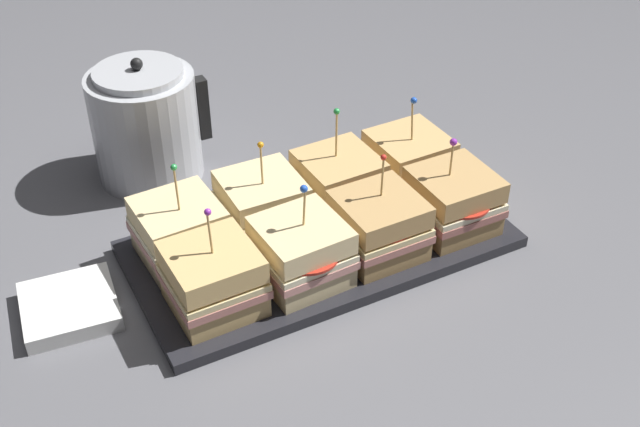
# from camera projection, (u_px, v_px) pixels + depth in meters

# --- Properties ---
(ground_plane) EXTENTS (6.00, 6.00, 0.00)m
(ground_plane) POSITION_uv_depth(u_px,v_px,m) (320.00, 249.00, 1.23)
(ground_plane) COLOR slate
(serving_platter) EXTENTS (0.57, 0.29, 0.02)m
(serving_platter) POSITION_uv_depth(u_px,v_px,m) (320.00, 244.00, 1.23)
(serving_platter) COLOR #232328
(serving_platter) RESTS_ON ground_plane
(sandwich_front_far_left) EXTENTS (0.12, 0.12, 0.16)m
(sandwich_front_far_left) POSITION_uv_depth(u_px,v_px,m) (213.00, 279.00, 1.08)
(sandwich_front_far_left) COLOR tan
(sandwich_front_far_left) RESTS_ON serving_platter
(sandwich_front_center_left) EXTENTS (0.13, 0.13, 0.16)m
(sandwich_front_center_left) POSITION_uv_depth(u_px,v_px,m) (301.00, 252.00, 1.12)
(sandwich_front_center_left) COLOR beige
(sandwich_front_center_left) RESTS_ON serving_platter
(sandwich_front_center_right) EXTENTS (0.12, 0.12, 0.16)m
(sandwich_front_center_right) POSITION_uv_depth(u_px,v_px,m) (379.00, 226.00, 1.17)
(sandwich_front_center_right) COLOR tan
(sandwich_front_center_right) RESTS_ON serving_platter
(sandwich_front_far_right) EXTENTS (0.12, 0.13, 0.16)m
(sandwich_front_far_right) POSITION_uv_depth(u_px,v_px,m) (453.00, 201.00, 1.22)
(sandwich_front_far_right) COLOR tan
(sandwich_front_far_right) RESTS_ON serving_platter
(sandwich_back_far_left) EXTENTS (0.13, 0.13, 0.17)m
(sandwich_back_far_left) POSITION_uv_depth(u_px,v_px,m) (180.00, 231.00, 1.17)
(sandwich_back_far_left) COLOR beige
(sandwich_back_far_left) RESTS_ON serving_platter
(sandwich_back_center_left) EXTENTS (0.12, 0.12, 0.16)m
(sandwich_back_center_left) POSITION_uv_depth(u_px,v_px,m) (262.00, 206.00, 1.21)
(sandwich_back_center_left) COLOR beige
(sandwich_back_center_left) RESTS_ON serving_platter
(sandwich_back_center_right) EXTENTS (0.12, 0.13, 0.18)m
(sandwich_back_center_right) POSITION_uv_depth(u_px,v_px,m) (338.00, 183.00, 1.26)
(sandwich_back_center_right) COLOR tan
(sandwich_back_center_right) RESTS_ON serving_platter
(sandwich_back_far_right) EXTENTS (0.12, 0.12, 0.16)m
(sandwich_back_far_right) POSITION_uv_depth(u_px,v_px,m) (409.00, 161.00, 1.32)
(sandwich_back_far_right) COLOR tan
(sandwich_back_far_right) RESTS_ON serving_platter
(kettle_steel) EXTENTS (0.20, 0.18, 0.22)m
(kettle_steel) POSITION_uv_depth(u_px,v_px,m) (146.00, 124.00, 1.35)
(kettle_steel) COLOR #B7BABF
(kettle_steel) RESTS_ON ground_plane
(napkin_stack) EXTENTS (0.14, 0.14, 0.02)m
(napkin_stack) POSITION_uv_depth(u_px,v_px,m) (69.00, 307.00, 1.11)
(napkin_stack) COLOR white
(napkin_stack) RESTS_ON ground_plane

